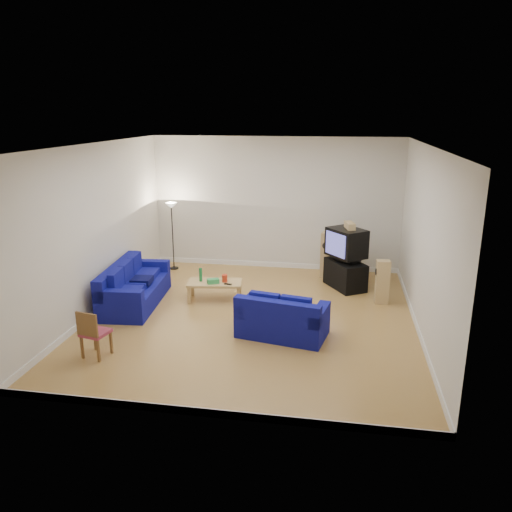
% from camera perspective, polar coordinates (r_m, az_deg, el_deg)
% --- Properties ---
extents(room, '(6.01, 6.51, 3.21)m').
position_cam_1_polar(room, '(9.01, -0.42, 2.01)').
color(room, brown).
rests_on(room, ground).
extents(sofa_three_seat, '(1.09, 2.19, 0.82)m').
position_cam_1_polar(sofa_three_seat, '(10.37, -13.92, -3.73)').
color(sofa_three_seat, '#010258').
rests_on(sofa_three_seat, ground).
extents(sofa_loveseat, '(1.63, 1.11, 0.75)m').
position_cam_1_polar(sofa_loveseat, '(8.67, 2.95, -7.42)').
color(sofa_loveseat, '#010258').
rests_on(sofa_loveseat, ground).
extents(coffee_table, '(1.16, 0.69, 0.40)m').
position_cam_1_polar(coffee_table, '(10.27, -4.73, -3.23)').
color(coffee_table, tan).
rests_on(coffee_table, ground).
extents(bottle, '(0.08, 0.08, 0.28)m').
position_cam_1_polar(bottle, '(10.28, -6.34, -2.14)').
color(bottle, '#197233').
rests_on(bottle, coffee_table).
extents(tissue_box, '(0.27, 0.22, 0.10)m').
position_cam_1_polar(tissue_box, '(10.15, -4.92, -2.88)').
color(tissue_box, green).
rests_on(tissue_box, coffee_table).
extents(red_canister, '(0.14, 0.14, 0.15)m').
position_cam_1_polar(red_canister, '(10.21, -3.60, -2.56)').
color(red_canister, red).
rests_on(red_canister, coffee_table).
extents(remote, '(0.16, 0.08, 0.02)m').
position_cam_1_polar(remote, '(10.07, -3.23, -3.23)').
color(remote, black).
rests_on(remote, coffee_table).
extents(tv_stand, '(0.98, 1.13, 0.60)m').
position_cam_1_polar(tv_stand, '(11.15, 10.16, -2.10)').
color(tv_stand, black).
rests_on(tv_stand, ground).
extents(av_receiver, '(0.59, 0.57, 0.11)m').
position_cam_1_polar(av_receiver, '(11.08, 10.45, -0.32)').
color(av_receiver, black).
rests_on(av_receiver, tv_stand).
extents(television, '(0.96, 0.99, 0.62)m').
position_cam_1_polar(television, '(10.98, 10.28, 1.51)').
color(television, black).
rests_on(television, av_receiver).
extents(centre_speaker, '(0.25, 0.42, 0.14)m').
position_cam_1_polar(centre_speaker, '(10.92, 10.67, 3.44)').
color(centre_speaker, tan).
rests_on(centre_speaker, television).
extents(speaker_left, '(0.31, 0.37, 1.08)m').
position_cam_1_polar(speaker_left, '(11.76, 8.12, 0.16)').
color(speaker_left, tan).
rests_on(speaker_left, ground).
extents(speaker_right, '(0.29, 0.23, 0.90)m').
position_cam_1_polar(speaker_right, '(10.36, 14.22, -2.89)').
color(speaker_right, tan).
rests_on(speaker_right, ground).
extents(floor_lamp, '(0.28, 0.28, 1.65)m').
position_cam_1_polar(floor_lamp, '(12.22, -9.62, 4.70)').
color(floor_lamp, black).
rests_on(floor_lamp, ground).
extents(dining_chair, '(0.46, 0.46, 0.80)m').
position_cam_1_polar(dining_chair, '(8.28, -18.16, -8.20)').
color(dining_chair, brown).
rests_on(dining_chair, ground).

